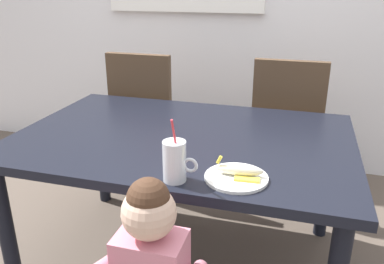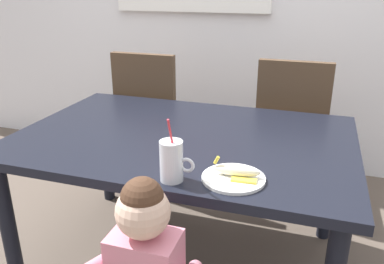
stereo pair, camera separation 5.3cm
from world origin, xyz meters
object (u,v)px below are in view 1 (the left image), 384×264
Objects in this scene: milk_cup at (175,163)px; peeled_banana at (240,170)px; snack_plate at (236,178)px; dining_chair_left at (147,113)px; dining_chair_right at (287,123)px; dining_table at (183,151)px.

milk_cup is 1.43× the size of peeled_banana.
dining_chair_left is at bearing 126.21° from snack_plate.
dining_chair_left is 4.17× the size of snack_plate.
milk_cup is at bearing -159.81° from peeled_banana.
dining_chair_left reaches higher than snack_plate.
dining_chair_right is 1.27m from milk_cup.
dining_chair_right is at bearing -177.03° from dining_chair_left.
peeled_banana is at bearing 84.18° from dining_chair_right.
milk_cup reaches higher than snack_plate.
dining_table is 0.47m from milk_cup.
dining_chair_right reaches higher than dining_table.
dining_table is at bearing 60.21° from dining_chair_right.
dining_chair_right is 1.16m from snack_plate.
dining_chair_left is (-0.48, 0.72, -0.09)m from dining_table.
peeled_banana is at bearing 126.90° from dining_chair_left.
dining_table is 6.71× the size of snack_plate.
milk_cup is at bearing 116.92° from dining_chair_left.
milk_cup is (-0.34, -1.21, 0.23)m from dining_chair_right.
snack_plate is 0.03m from peeled_banana.
peeled_banana is at bearing 20.19° from milk_cup.
milk_cup reaches higher than dining_table.
milk_cup is (0.59, -1.16, 0.23)m from dining_chair_left.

